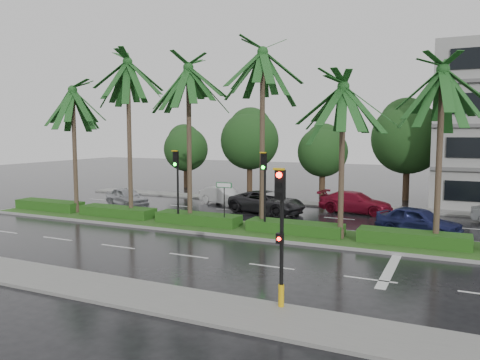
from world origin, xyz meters
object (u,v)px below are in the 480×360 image
at_px(car_silver, 127,197).
at_px(car_blue, 418,221).
at_px(car_darkgrey, 267,202).
at_px(car_white, 223,196).
at_px(street_sign, 224,194).
at_px(signal_median_left, 177,176).
at_px(car_red, 355,202).
at_px(signal_near, 281,232).

bearing_deg(car_silver, car_blue, -70.67).
xyz_separation_m(car_darkgrey, car_blue, (10.00, -2.97, 0.01)).
height_order(car_silver, car_white, car_silver).
relative_size(street_sign, car_blue, 0.58).
distance_m(signal_median_left, car_red, 12.81).
bearing_deg(car_darkgrey, car_red, -51.15).
xyz_separation_m(car_silver, car_white, (6.00, 4.04, -0.03)).
height_order(car_silver, car_red, car_red).
bearing_deg(car_blue, car_red, 59.57).
distance_m(car_white, car_red, 10.01).
relative_size(signal_near, car_darkgrey, 0.80).
bearing_deg(car_darkgrey, signal_near, -143.56).
distance_m(signal_near, street_sign, 12.11).
xyz_separation_m(signal_median_left, car_white, (-1.50, 8.81, -2.31)).
distance_m(signal_median_left, car_silver, 9.18).
bearing_deg(street_sign, car_darkgrey, 90.00).
height_order(car_silver, car_blue, car_blue).
bearing_deg(street_sign, car_red, 58.92).
bearing_deg(car_red, car_white, 100.27).
relative_size(car_silver, car_darkgrey, 0.77).
xyz_separation_m(street_sign, car_white, (-4.50, 8.63, -1.44)).
bearing_deg(car_darkgrey, street_sign, -166.73).
bearing_deg(car_white, signal_median_left, -150.43).
height_order(car_silver, car_darkgrey, car_darkgrey).
xyz_separation_m(signal_near, street_sign, (-7.00, 9.87, -0.38)).
xyz_separation_m(signal_median_left, car_blue, (13.00, 3.70, -2.23)).
distance_m(signal_median_left, car_blue, 13.70).
bearing_deg(car_blue, signal_median_left, 126.69).
relative_size(signal_near, car_silver, 1.03).
height_order(signal_near, street_sign, signal_near).
xyz_separation_m(signal_near, car_blue, (3.00, 13.39, -1.74)).
xyz_separation_m(car_white, car_red, (10.00, 0.50, 0.04)).
height_order(street_sign, car_white, street_sign).
height_order(signal_near, car_blue, signal_near).
distance_m(street_sign, car_red, 10.74).
height_order(street_sign, car_blue, street_sign).
bearing_deg(street_sign, signal_near, -54.66).
xyz_separation_m(street_sign, car_blue, (10.00, 3.52, -1.36)).
bearing_deg(car_blue, car_silver, 107.82).
height_order(car_red, car_blue, car_blue).
xyz_separation_m(signal_near, car_red, (-1.50, 18.99, -1.77)).
bearing_deg(car_white, car_red, -67.25).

